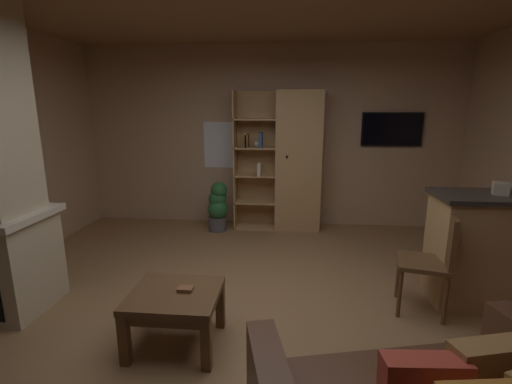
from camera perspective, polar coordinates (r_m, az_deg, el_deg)
The scene contains 10 objects.
floor at distance 3.35m, azimuth -0.67°, elevation -19.55°, with size 5.70×5.56×0.02m, color olive.
wall_back at distance 5.65m, azimuth 2.29°, elevation 8.61°, with size 5.82×0.06×2.73m, color tan.
window_pane_back at distance 5.71m, azimuth -5.43°, elevation 7.39°, with size 0.56×0.01×0.71m, color white.
bookshelf_cabinet at distance 5.40m, azimuth 5.75°, elevation 4.70°, with size 1.28×0.41×2.05m.
tissue_box at distance 3.87m, azimuth 34.13°, elevation 0.46°, with size 0.12×0.12×0.11m, color #BFB299.
coffee_table at distance 2.94m, azimuth -12.62°, elevation -16.63°, with size 0.67×0.60×0.44m.
table_book_0 at distance 2.89m, azimuth -11.07°, elevation -14.79°, with size 0.11×0.08×0.03m, color brown.
dining_chair at distance 3.57m, azimuth 26.22°, elevation -9.15°, with size 0.51×0.51×0.92m.
potted_floor_plant at distance 5.41m, azimuth -6.04°, elevation -2.23°, with size 0.30×0.32×0.75m.
wall_mounted_tv at distance 5.76m, azimuth 20.62°, elevation 9.24°, with size 0.87×0.06×0.49m.
Camera 1 is at (0.30, -2.81, 1.79)m, focal length 25.38 mm.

